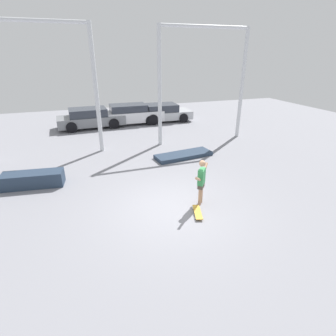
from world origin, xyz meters
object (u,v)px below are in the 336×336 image
skateboard (198,212)px  parked_car_grey (90,118)px  grind_box (33,179)px  parked_car_white (130,114)px  manual_pad (184,155)px  parked_car_silver (163,113)px  skateboarder (201,180)px

skateboard → parked_car_grey: (-2.33, 11.72, 0.56)m
grind_box → skateboard: bearing=-36.5°
skateboard → parked_car_white: (0.36, 11.84, 0.60)m
skateboard → parked_car_white: 11.87m
manual_pad → skateboard: bearing=-107.1°
manual_pad → parked_car_silver: 7.40m
parked_car_grey → parked_car_silver: 5.08m
parked_car_grey → skateboarder: bearing=-79.3°
grind_box → parked_car_grey: bearing=72.1°
grind_box → parked_car_silver: parked_car_silver is taller
parked_car_silver → parked_car_white: bearing=-177.1°
skateboard → manual_pad: (1.43, 4.64, 0.03)m
skateboard → parked_car_silver: (2.74, 11.91, 0.54)m
parked_car_grey → parked_car_silver: bearing=-0.6°
skateboard → parked_car_white: size_ratio=0.19×
grind_box → manual_pad: (6.36, 0.99, -0.18)m
skateboarder → parked_car_silver: skateboarder is taller
parked_car_white → parked_car_silver: (2.38, 0.06, -0.07)m
parked_car_grey → parked_car_white: (2.70, 0.12, 0.05)m
skateboarder → manual_pad: 4.31m
skateboard → parked_car_white: bearing=14.4°
skateboarder → parked_car_white: bearing=40.7°
skateboarder → grind_box: skateboarder is taller
parked_car_silver → skateboarder: bearing=-100.6°
parked_car_grey → parked_car_white: size_ratio=0.98×
parked_car_white → grind_box: bearing=-122.5°
skateboard → grind_box: grind_box is taller
grind_box → parked_car_grey: size_ratio=0.49×
skateboarder → parked_car_white: (0.02, 11.31, -0.18)m
skateboard → manual_pad: 4.86m
skateboarder → skateboard: (-0.34, -0.54, -0.79)m
skateboard → grind_box: size_ratio=0.40×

